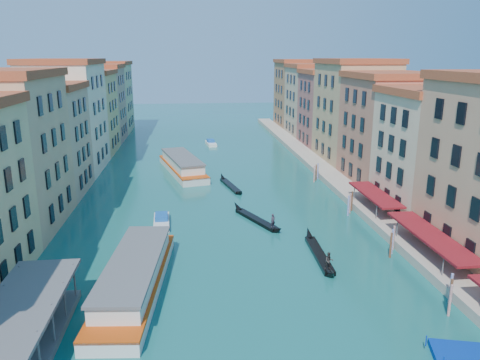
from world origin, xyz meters
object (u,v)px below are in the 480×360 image
object	(u,v)px
vaporetto_far	(182,165)
vaporetto_stop	(22,333)
gondola_fore	(256,218)
gondola_right	(320,254)
vaporetto_near	(135,276)

from	to	relation	value
vaporetto_far	vaporetto_stop	bearing A→B (deg)	-115.40
vaporetto_far	gondola_fore	xyz separation A→B (m)	(10.12, -28.64, -1.01)
vaporetto_far	gondola_right	size ratio (longest dim) A/B	1.72
gondola_fore	gondola_right	size ratio (longest dim) A/B	0.91
vaporetto_near	gondola_fore	world-z (taller)	vaporetto_near
vaporetto_stop	gondola_fore	bearing A→B (deg)	50.53
vaporetto_stop	vaporetto_far	world-z (taller)	vaporetto_stop
vaporetto_near	gondola_right	distance (m)	20.07
gondola_fore	vaporetto_stop	bearing A→B (deg)	-153.50
vaporetto_far	gondola_right	bearing A→B (deg)	-83.07
vaporetto_stop	vaporetto_near	size ratio (longest dim) A/B	0.77
vaporetto_far	gondola_right	xyz separation A→B (m)	(15.38, -40.98, -0.94)
vaporetto_far	gondola_right	world-z (taller)	vaporetto_far
vaporetto_stop	vaporetto_near	xyz separation A→B (m)	(7.41, 8.70, -0.03)
vaporetto_near	gondola_fore	bearing A→B (deg)	56.21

